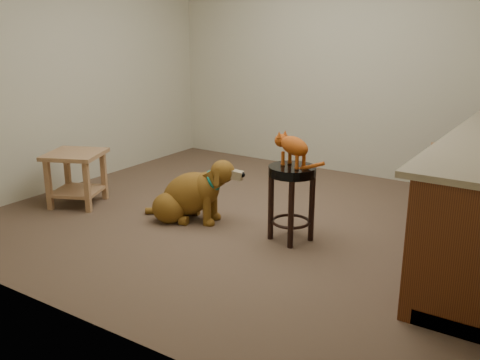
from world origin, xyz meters
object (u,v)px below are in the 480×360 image
Objects in this scene: padded_stool at (292,188)px; side_table at (76,170)px; wood_stool at (450,185)px; tabby_kitten at (292,146)px; golden_retriever at (190,195)px.

side_table is at bearing -170.63° from padded_stool.
side_table is (-3.18, -1.44, -0.01)m from wood_stool.
golden_retriever is at bearing -156.83° from tabby_kitten.
golden_retriever is (-1.99, -1.17, -0.13)m from wood_stool.
tabby_kitten is at bearing 156.69° from padded_stool.
wood_stool is at bearing 24.32° from side_table.
side_table is at bearing 177.87° from golden_retriever.
golden_retriever is at bearing -149.50° from wood_stool.
padded_stool is 0.65× the size of golden_retriever.
wood_stool reaches higher than side_table.
wood_stool is 1.46× the size of tabby_kitten.
tabby_kitten reaches higher than side_table.
padded_stool is 0.35m from tabby_kitten.
side_table is 0.69× the size of golden_retriever.
padded_stool reaches higher than golden_retriever.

